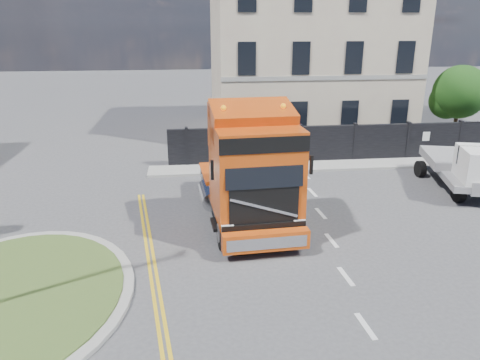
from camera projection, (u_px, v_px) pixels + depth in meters
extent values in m
plane|color=#424244|center=(247.00, 240.00, 16.42)|extent=(120.00, 120.00, 0.00)
cylinder|color=gray|center=(8.00, 299.00, 12.84)|extent=(6.80, 6.80, 0.12)
cylinder|color=#355321|center=(7.00, 296.00, 12.82)|extent=(6.20, 6.20, 0.05)
cube|color=black|center=(336.00, 144.00, 25.19)|extent=(18.00, 0.25, 2.00)
cube|color=beige|center=(306.00, 49.00, 30.78)|extent=(12.00, 10.00, 11.00)
cylinder|color=#382619|center=(455.00, 125.00, 28.84)|extent=(0.24, 0.24, 2.40)
sphere|color=#123710|center=(460.00, 92.00, 28.20)|extent=(3.20, 3.20, 3.20)
sphere|color=#123710|center=(447.00, 101.00, 28.71)|extent=(2.20, 2.20, 2.20)
cube|color=gray|center=(340.00, 165.00, 24.65)|extent=(20.00, 1.60, 0.12)
cube|color=black|center=(244.00, 193.00, 18.42)|extent=(3.23, 7.31, 0.51)
cube|color=#C4440D|center=(255.00, 170.00, 16.06)|extent=(3.02, 3.13, 3.18)
cube|color=#C4440D|center=(248.00, 125.00, 16.74)|extent=(2.90, 1.20, 1.59)
cube|color=black|center=(264.00, 170.00, 14.56)|extent=(2.50, 0.23, 1.19)
cube|color=#C4440D|center=(266.00, 241.00, 14.95)|extent=(2.86, 0.58, 0.62)
cylinder|color=black|center=(224.00, 233.00, 15.61)|extent=(0.44, 1.20, 1.18)
cylinder|color=gray|center=(224.00, 233.00, 15.61)|extent=(0.44, 0.67, 0.65)
cylinder|color=black|center=(295.00, 227.00, 16.01)|extent=(0.44, 1.20, 1.18)
cylinder|color=gray|center=(295.00, 227.00, 16.01)|extent=(0.44, 0.67, 0.65)
cylinder|color=black|center=(210.00, 191.00, 19.36)|extent=(0.44, 1.20, 1.18)
cylinder|color=gray|center=(210.00, 191.00, 19.36)|extent=(0.44, 0.67, 0.65)
cylinder|color=black|center=(268.00, 188.00, 19.76)|extent=(0.44, 1.20, 1.18)
cylinder|color=gray|center=(268.00, 188.00, 19.76)|extent=(0.44, 0.67, 0.65)
cylinder|color=black|center=(206.00, 181.00, 20.63)|extent=(0.44, 1.20, 1.18)
cylinder|color=gray|center=(206.00, 181.00, 20.63)|extent=(0.44, 0.67, 0.65)
cylinder|color=black|center=(261.00, 178.00, 21.03)|extent=(0.44, 1.20, 1.18)
cylinder|color=gray|center=(261.00, 178.00, 21.03)|extent=(0.44, 0.67, 0.65)
cube|color=gray|center=(462.00, 171.00, 21.30)|extent=(3.46, 5.84, 0.28)
cylinder|color=black|center=(459.00, 193.00, 19.71)|extent=(0.28, 0.80, 0.80)
cylinder|color=black|center=(420.00, 169.00, 22.93)|extent=(0.28, 0.80, 0.80)
cylinder|color=black|center=(462.00, 167.00, 23.16)|extent=(0.28, 0.80, 0.80)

